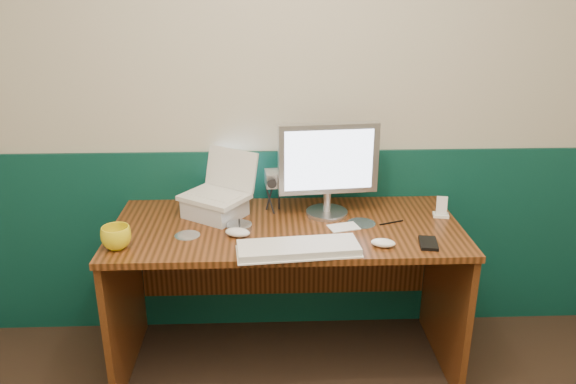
{
  "coord_description": "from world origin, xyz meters",
  "views": [
    {
      "loc": [
        -0.15,
        -0.98,
        1.8
      ],
      "look_at": [
        -0.06,
        1.23,
        0.97
      ],
      "focal_mm": 35.0,
      "sensor_mm": 36.0,
      "label": 1
    }
  ],
  "objects_px": {
    "laptop": "(213,175)",
    "camcorder": "(273,192)",
    "mug": "(116,238)",
    "monitor": "(328,168)",
    "keyboard": "(298,249)",
    "desk": "(287,296)"
  },
  "relations": [
    {
      "from": "desk",
      "to": "keyboard",
      "type": "distance_m",
      "value": 0.48
    },
    {
      "from": "desk",
      "to": "camcorder",
      "type": "distance_m",
      "value": 0.51
    },
    {
      "from": "keyboard",
      "to": "camcorder",
      "type": "height_order",
      "value": "camcorder"
    },
    {
      "from": "monitor",
      "to": "keyboard",
      "type": "bearing_deg",
      "value": -117.31
    },
    {
      "from": "desk",
      "to": "mug",
      "type": "xyz_separation_m",
      "value": [
        -0.72,
        -0.21,
        0.42
      ]
    },
    {
      "from": "desk",
      "to": "laptop",
      "type": "relative_size",
      "value": 5.53
    },
    {
      "from": "camcorder",
      "to": "monitor",
      "type": "bearing_deg",
      "value": -17.5
    },
    {
      "from": "keyboard",
      "to": "monitor",
      "type": "bearing_deg",
      "value": 62.69
    },
    {
      "from": "laptop",
      "to": "camcorder",
      "type": "distance_m",
      "value": 0.3
    },
    {
      "from": "laptop",
      "to": "monitor",
      "type": "height_order",
      "value": "monitor"
    },
    {
      "from": "camcorder",
      "to": "mug",
      "type": "bearing_deg",
      "value": -154.97
    },
    {
      "from": "keyboard",
      "to": "camcorder",
      "type": "xyz_separation_m",
      "value": [
        -0.1,
        0.46,
        0.09
      ]
    },
    {
      "from": "laptop",
      "to": "keyboard",
      "type": "xyz_separation_m",
      "value": [
        0.38,
        -0.4,
        -0.19
      ]
    },
    {
      "from": "monitor",
      "to": "camcorder",
      "type": "distance_m",
      "value": 0.3
    },
    {
      "from": "mug",
      "to": "camcorder",
      "type": "height_order",
      "value": "camcorder"
    },
    {
      "from": "keyboard",
      "to": "desk",
      "type": "bearing_deg",
      "value": 92.3
    },
    {
      "from": "monitor",
      "to": "camcorder",
      "type": "bearing_deg",
      "value": 162.4
    },
    {
      "from": "keyboard",
      "to": "mug",
      "type": "relative_size",
      "value": 4.0
    },
    {
      "from": "laptop",
      "to": "mug",
      "type": "xyz_separation_m",
      "value": [
        -0.38,
        -0.33,
        -0.16
      ]
    },
    {
      "from": "laptop",
      "to": "mug",
      "type": "bearing_deg",
      "value": -104.63
    },
    {
      "from": "laptop",
      "to": "monitor",
      "type": "distance_m",
      "value": 0.54
    },
    {
      "from": "keyboard",
      "to": "mug",
      "type": "height_order",
      "value": "mug"
    }
  ]
}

